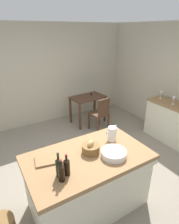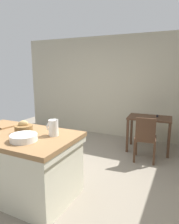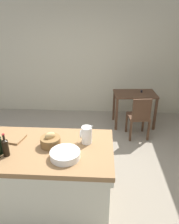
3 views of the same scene
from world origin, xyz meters
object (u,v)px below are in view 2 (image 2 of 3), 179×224
(writing_desk, at_px, (149,123))
(wooden_chair, at_px, (145,138))
(cutting_board, at_px, (3,126))
(pitcher, at_px, (53,128))
(wash_bowl, at_px, (24,138))
(bread_basket, at_px, (24,129))
(island_table, at_px, (20,161))

(writing_desk, relative_size, wooden_chair, 1.05)
(wooden_chair, distance_m, cutting_board, 2.54)
(cutting_board, bearing_deg, writing_desk, 49.56)
(writing_desk, bearing_deg, pitcher, -111.88)
(wash_bowl, distance_m, bread_basket, 0.32)
(writing_desk, relative_size, wash_bowl, 2.79)
(writing_desk, bearing_deg, cutting_board, -130.44)
(wooden_chair, xyz_separation_m, wash_bowl, (-1.14, -1.98, 0.45))
(writing_desk, distance_m, wooden_chair, 0.60)
(bread_basket, bearing_deg, wooden_chair, 52.30)
(island_table, xyz_separation_m, cutting_board, (-0.48, 0.17, 0.42))
(writing_desk, distance_m, pitcher, 2.43)
(wash_bowl, bearing_deg, pitcher, 56.64)
(wash_bowl, xyz_separation_m, bread_basket, (-0.21, 0.23, 0.03))
(wooden_chair, distance_m, wash_bowl, 2.33)
(writing_desk, height_order, cutting_board, cutting_board)
(writing_desk, xyz_separation_m, wash_bowl, (-1.11, -2.56, 0.30))
(island_table, distance_m, pitcher, 0.74)
(island_table, bearing_deg, pitcher, 15.86)
(writing_desk, distance_m, cutting_board, 2.91)
(island_table, bearing_deg, wash_bowl, -33.12)
(island_table, bearing_deg, cutting_board, 160.26)
(wash_bowl, bearing_deg, writing_desk, 66.52)
(wooden_chair, bearing_deg, island_table, -128.39)
(wooden_chair, xyz_separation_m, cutting_board, (-1.90, -1.63, 0.42))
(bread_basket, bearing_deg, wash_bowl, -47.02)
(wooden_chair, bearing_deg, writing_desk, 92.83)
(writing_desk, bearing_deg, wash_bowl, -113.48)
(writing_desk, distance_m, bread_basket, 2.70)
(pitcher, relative_size, wash_bowl, 0.77)
(cutting_board, bearing_deg, wooden_chair, 40.49)
(writing_desk, relative_size, bread_basket, 3.89)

